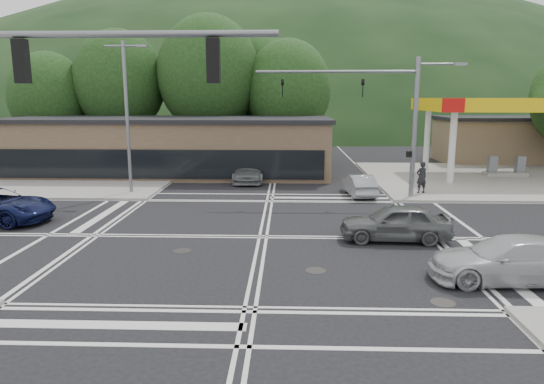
{
  "coord_description": "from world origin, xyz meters",
  "views": [
    {
      "loc": [
        1.03,
        -19.66,
        5.77
      ],
      "look_at": [
        0.29,
        2.74,
        1.4
      ],
      "focal_mm": 32.0,
      "sensor_mm": 36.0,
      "label": 1
    }
  ],
  "objects_px": {
    "car_grey_center": "(395,222)",
    "car_queue_b": "(303,169)",
    "car_northbound": "(249,171)",
    "car_queue_a": "(359,185)",
    "pedestrian": "(422,177)",
    "car_silver_east": "(510,260)"
  },
  "relations": [
    {
      "from": "car_northbound",
      "to": "car_queue_b",
      "type": "bearing_deg",
      "value": 16.44
    },
    {
      "from": "car_grey_center",
      "to": "car_northbound",
      "type": "relative_size",
      "value": 0.88
    },
    {
      "from": "car_queue_b",
      "to": "car_northbound",
      "type": "height_order",
      "value": "car_northbound"
    },
    {
      "from": "pedestrian",
      "to": "car_northbound",
      "type": "bearing_deg",
      "value": -43.04
    },
    {
      "from": "car_northbound",
      "to": "pedestrian",
      "type": "xyz_separation_m",
      "value": [
        10.73,
        -4.64,
        0.36
      ]
    },
    {
      "from": "car_grey_center",
      "to": "car_queue_b",
      "type": "height_order",
      "value": "car_grey_center"
    },
    {
      "from": "car_grey_center",
      "to": "car_silver_east",
      "type": "relative_size",
      "value": 0.89
    },
    {
      "from": "car_queue_b",
      "to": "car_northbound",
      "type": "xyz_separation_m",
      "value": [
        -3.84,
        -1.21,
        0.05
      ]
    },
    {
      "from": "car_grey_center",
      "to": "car_queue_a",
      "type": "height_order",
      "value": "car_grey_center"
    },
    {
      "from": "car_silver_east",
      "to": "car_queue_b",
      "type": "bearing_deg",
      "value": -162.3
    },
    {
      "from": "car_grey_center",
      "to": "pedestrian",
      "type": "bearing_deg",
      "value": 161.58
    },
    {
      "from": "car_queue_a",
      "to": "car_queue_b",
      "type": "bearing_deg",
      "value": -67.92
    },
    {
      "from": "car_silver_east",
      "to": "car_northbound",
      "type": "xyz_separation_m",
      "value": [
        -9.78,
        18.62,
        0.01
      ]
    },
    {
      "from": "car_queue_b",
      "to": "pedestrian",
      "type": "height_order",
      "value": "pedestrian"
    },
    {
      "from": "car_queue_a",
      "to": "car_queue_b",
      "type": "xyz_separation_m",
      "value": [
        -3.17,
        6.07,
        0.04
      ]
    },
    {
      "from": "car_queue_a",
      "to": "pedestrian",
      "type": "distance_m",
      "value": 3.76
    },
    {
      "from": "pedestrian",
      "to": "car_silver_east",
      "type": "bearing_deg",
      "value": 66.44
    },
    {
      "from": "car_queue_b",
      "to": "car_northbound",
      "type": "distance_m",
      "value": 4.02
    },
    {
      "from": "car_silver_east",
      "to": "car_queue_a",
      "type": "xyz_separation_m",
      "value": [
        -2.77,
        13.77,
        -0.08
      ]
    },
    {
      "from": "pedestrian",
      "to": "car_grey_center",
      "type": "bearing_deg",
      "value": 49.65
    },
    {
      "from": "car_grey_center",
      "to": "car_queue_a",
      "type": "bearing_deg",
      "value": -176.93
    },
    {
      "from": "car_grey_center",
      "to": "car_northbound",
      "type": "xyz_separation_m",
      "value": [
        -7.14,
        14.15,
        -0.02
      ]
    }
  ]
}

